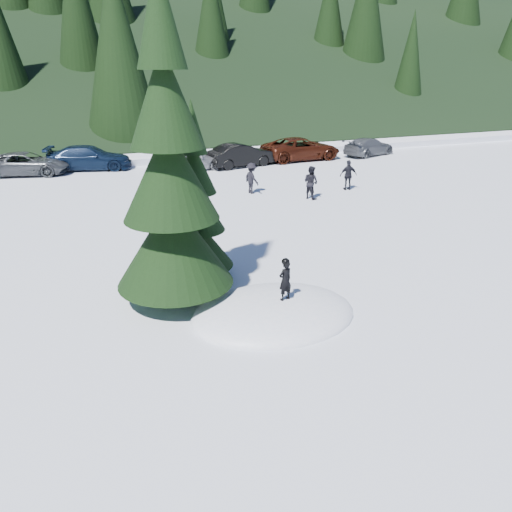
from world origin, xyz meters
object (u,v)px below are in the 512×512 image
object	(u,v)px
adult_0	(311,182)
adult_2	(252,178)
spruce_short	(196,212)
child_skier	(285,280)
car_5	(241,155)
car_4	(190,159)
adult_1	(348,175)
car_7	(369,147)
spruce_tall	(170,185)
car_2	(26,164)
car_6	(301,149)
car_3	(89,158)

from	to	relation	value
adult_0	adult_2	distance (m)	3.10
spruce_short	adult_2	bearing A→B (deg)	60.26
child_skier	car_5	xyz separation A→B (m)	(5.81, 19.64, -0.29)
adult_0	adult_2	world-z (taller)	adult_0
adult_0	car_5	bearing A→B (deg)	-21.78
car_4	adult_1	bearing A→B (deg)	-148.79
adult_0	adult_1	xyz separation A→B (m)	(2.68, 0.92, -0.03)
adult_1	car_7	distance (m)	10.98
child_skier	adult_0	bearing A→B (deg)	-135.36
car_7	adult_2	bearing A→B (deg)	102.47
spruce_tall	car_2	distance (m)	20.57
adult_1	car_4	size ratio (longest dim) A/B	0.38
car_5	spruce_tall	bearing A→B (deg)	143.21
car_7	adult_0	bearing A→B (deg)	115.24
spruce_tall	adult_2	xyz separation A→B (m)	(6.38, 10.82, -2.54)
spruce_tall	spruce_short	distance (m)	2.11
car_6	car_3	bearing A→B (deg)	80.39
spruce_tall	car_5	world-z (taller)	spruce_tall
car_6	adult_0	bearing A→B (deg)	153.99
spruce_short	adult_0	xyz separation A→B (m)	(7.70, 7.36, -1.29)
adult_1	adult_0	bearing A→B (deg)	29.90
adult_0	child_skier	bearing A→B (deg)	125.12
car_4	car_2	bearing A→B (deg)	68.57
car_2	car_7	distance (m)	22.85
adult_1	car_6	size ratio (longest dim) A/B	0.28
adult_1	adult_2	bearing A→B (deg)	-1.95
adult_2	car_3	distance (m)	11.88
adult_2	car_6	size ratio (longest dim) A/B	0.28
car_3	car_4	size ratio (longest dim) A/B	1.23
car_2	car_5	distance (m)	12.98
spruce_short	adult_0	world-z (taller)	spruce_short
adult_1	car_5	xyz separation A→B (m)	(-3.12, 8.01, -0.04)
adult_2	car_5	size ratio (longest dim) A/B	0.35
adult_1	adult_2	size ratio (longest dim) A/B	1.00
adult_0	car_6	distance (m)	10.59
spruce_tall	adult_2	world-z (taller)	spruce_tall
adult_2	car_4	size ratio (longest dim) A/B	0.38
spruce_short	car_4	distance (m)	16.76
adult_1	adult_2	xyz separation A→B (m)	(-5.00, 1.14, -0.00)
adult_0	car_3	size ratio (longest dim) A/B	0.32
spruce_short	car_7	distance (m)	24.16
spruce_short	car_5	world-z (taller)	spruce_short
spruce_tall	car_2	world-z (taller)	spruce_tall
car_3	car_6	distance (m)	13.94
car_4	car_5	bearing A→B (deg)	-97.20
car_2	car_3	xyz separation A→B (m)	(3.63, 0.32, 0.07)
adult_0	car_4	size ratio (longest dim) A/B	0.39
spruce_tall	car_3	bearing A→B (deg)	92.55
car_2	car_7	size ratio (longest dim) A/B	1.13
child_skier	car_7	world-z (taller)	child_skier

